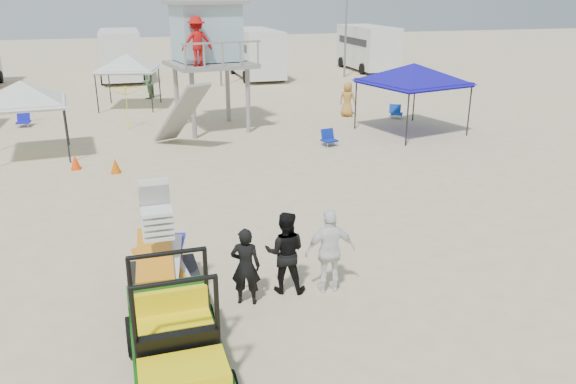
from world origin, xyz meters
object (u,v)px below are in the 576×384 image
object	(u,v)px
man_left	(246,266)
lifeguard_tower	(206,37)
utility_cart	(174,332)
canopy_blue	(414,67)
surf_trailer	(162,263)

from	to	relation	value
man_left	lifeguard_tower	size ratio (longest dim) A/B	0.30
utility_cart	man_left	world-z (taller)	utility_cart
lifeguard_tower	canopy_blue	world-z (taller)	lifeguard_tower
man_left	lifeguard_tower	distance (m)	15.16
lifeguard_tower	canopy_blue	distance (m)	8.72
surf_trailer	man_left	world-z (taller)	surf_trailer
surf_trailer	lifeguard_tower	distance (m)	15.08
utility_cart	surf_trailer	distance (m)	2.34
canopy_blue	man_left	bearing A→B (deg)	-129.36
man_left	canopy_blue	size ratio (longest dim) A/B	0.37
canopy_blue	lifeguard_tower	bearing A→B (deg)	159.77
utility_cart	canopy_blue	xyz separation A→B (m)	(11.18, 13.81, 1.85)
man_left	canopy_blue	world-z (taller)	canopy_blue
surf_trailer	canopy_blue	distance (m)	16.12
lifeguard_tower	canopy_blue	xyz separation A→B (m)	(8.11, -2.99, -1.12)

